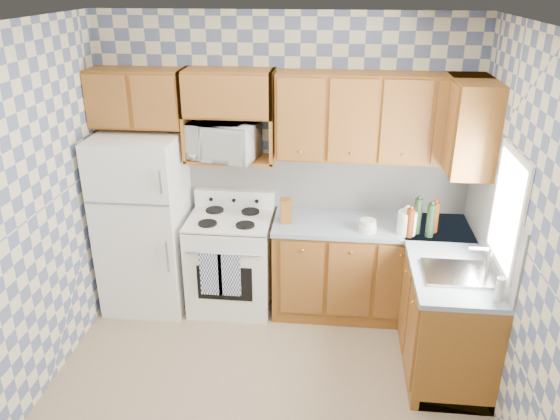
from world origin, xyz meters
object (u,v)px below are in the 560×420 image
object	(u,v)px
electric_kettle	(407,223)
stove_body	(231,263)
refrigerator	(144,223)
microwave	(223,141)

from	to	relation	value
electric_kettle	stove_body	bearing A→B (deg)	174.14
refrigerator	stove_body	bearing A→B (deg)	1.78
refrigerator	microwave	world-z (taller)	microwave
refrigerator	stove_body	size ratio (longest dim) A/B	1.87
stove_body	electric_kettle	size ratio (longest dim) A/B	4.41
stove_body	microwave	distance (m)	1.17
stove_body	microwave	bearing A→B (deg)	112.46
refrigerator	stove_body	world-z (taller)	refrigerator
stove_body	electric_kettle	distance (m)	1.68
refrigerator	electric_kettle	size ratio (longest dim) A/B	8.24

